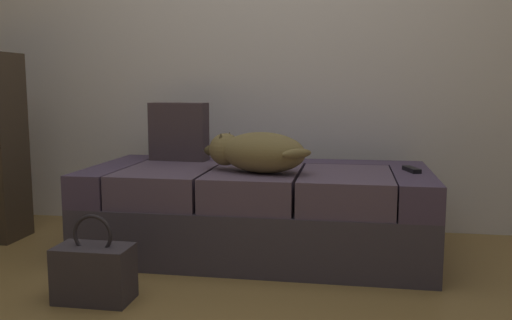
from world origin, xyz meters
TOP-DOWN VIEW (x-y plane):
  - back_wall at (0.00, 1.70)m, footprint 6.40×0.10m
  - couch at (0.00, 1.05)m, footprint 1.82×0.86m
  - dog_tan at (0.02, 0.90)m, footprint 0.60×0.37m
  - tv_remote at (0.81, 1.06)m, footprint 0.09×0.16m
  - throw_pillow at (-0.51, 1.28)m, footprint 0.35×0.15m
  - handbag at (-0.57, 0.25)m, footprint 0.32×0.18m

SIDE VIEW (x-z plane):
  - handbag at x=-0.57m, z-range -0.06..0.31m
  - couch at x=0.00m, z-range 0.00..0.47m
  - tv_remote at x=0.81m, z-range 0.47..0.49m
  - dog_tan at x=0.02m, z-range 0.47..0.68m
  - throw_pillow at x=-0.51m, z-range 0.47..0.81m
  - back_wall at x=0.00m, z-range 0.00..2.80m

